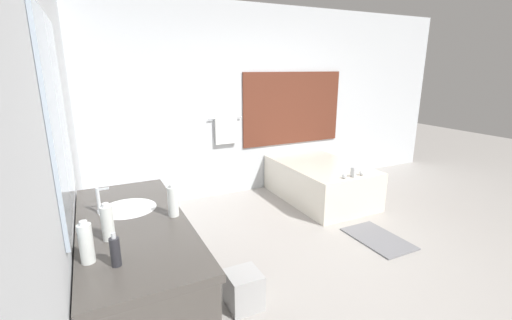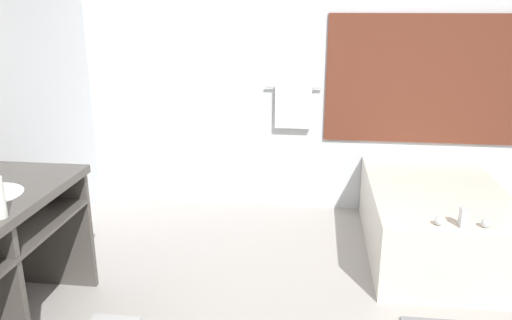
{
  "view_description": "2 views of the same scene",
  "coord_description": "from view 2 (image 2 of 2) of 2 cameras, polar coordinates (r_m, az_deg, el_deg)",
  "views": [
    {
      "loc": [
        -2.03,
        -2.35,
        1.84
      ],
      "look_at": [
        -0.45,
        0.88,
        0.86
      ],
      "focal_mm": 24.0,
      "sensor_mm": 36.0,
      "label": 1
    },
    {
      "loc": [
        -0.11,
        -2.22,
        1.85
      ],
      "look_at": [
        -0.46,
        0.75,
        0.91
      ],
      "focal_mm": 35.0,
      "sensor_mm": 36.0,
      "label": 2
    }
  ],
  "objects": [
    {
      "name": "wall_back_with_blinds",
      "position": [
        4.48,
        8.7,
        10.78
      ],
      "size": [
        7.4,
        0.13,
        2.7
      ],
      "color": "silver",
      "rests_on": "ground_plane"
    },
    {
      "name": "bathtub",
      "position": [
        4.07,
        19.71,
        -6.19
      ],
      "size": [
        0.99,
        1.54,
        0.64
      ],
      "color": "silver",
      "rests_on": "ground_plane"
    }
  ]
}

